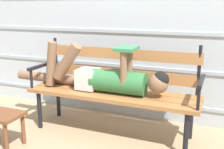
{
  "coord_description": "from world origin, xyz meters",
  "views": [
    {
      "loc": [
        0.97,
        -2.28,
        1.25
      ],
      "look_at": [
        0.0,
        0.08,
        0.61
      ],
      "focal_mm": 43.56,
      "sensor_mm": 36.0,
      "label": 1
    }
  ],
  "objects": [
    {
      "name": "park_bench",
      "position": [
        -0.0,
        0.15,
        0.49
      ],
      "size": [
        1.71,
        0.47,
        0.91
      ],
      "color": "#9E6638",
      "rests_on": "ground"
    },
    {
      "name": "house_siding",
      "position": [
        0.0,
        0.62,
        1.18
      ],
      "size": [
        5.35,
        0.08,
        2.36
      ],
      "color": "#B2BCC6",
      "rests_on": "ground"
    },
    {
      "name": "reclining_person",
      "position": [
        -0.09,
        0.08,
        0.58
      ],
      "size": [
        1.73,
        0.25,
        0.48
      ],
      "color": "#33703D"
    },
    {
      "name": "ground_plane",
      "position": [
        0.0,
        0.0,
        0.0
      ],
      "size": [
        12.0,
        12.0,
        0.0
      ],
      "primitive_type": "plane",
      "color": "tan"
    }
  ]
}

